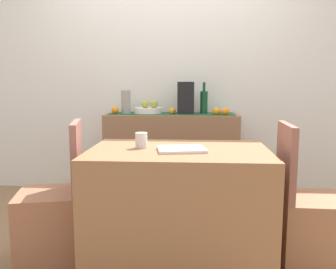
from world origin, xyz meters
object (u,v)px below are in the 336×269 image
at_px(sideboard_console, 172,155).
at_px(open_book, 182,149).
at_px(fruit_bowl, 148,110).
at_px(chair_by_corner, 310,226).
at_px(coffee_cup, 141,140).
at_px(chair_near_window, 53,219).
at_px(dining_table, 179,207).
at_px(coffee_maker, 186,98).
at_px(ceramic_vase, 126,102).
at_px(wine_bottle, 204,102).

height_order(sideboard_console, open_book, sideboard_console).
height_order(fruit_bowl, chair_by_corner, chair_by_corner).
xyz_separation_m(coffee_cup, chair_near_window, (-0.58, -0.03, -0.52)).
distance_m(dining_table, chair_by_corner, 0.82).
xyz_separation_m(coffee_maker, open_book, (0.00, -1.42, -0.24)).
xyz_separation_m(fruit_bowl, chair_by_corner, (1.17, -1.37, -0.60)).
bearing_deg(ceramic_vase, chair_by_corner, -44.62).
bearing_deg(dining_table, open_book, -70.43).
distance_m(fruit_bowl, chair_near_window, 1.56).
relative_size(fruit_bowl, coffee_cup, 2.86).
bearing_deg(chair_near_window, chair_by_corner, -0.11).
distance_m(ceramic_vase, chair_by_corner, 2.07).
bearing_deg(coffee_maker, coffee_cup, -100.65).
xyz_separation_m(dining_table, open_book, (0.02, -0.05, 0.38)).
relative_size(ceramic_vase, chair_by_corner, 0.26).
bearing_deg(chair_by_corner, coffee_maker, 120.15).
relative_size(wine_bottle, chair_near_window, 0.34).
distance_m(sideboard_console, chair_by_corner, 1.67).
relative_size(sideboard_console, wine_bottle, 4.19).
relative_size(ceramic_vase, open_book, 0.82).
xyz_separation_m(coffee_maker, dining_table, (-0.02, -1.37, -0.62)).
relative_size(coffee_maker, open_book, 1.12).
distance_m(open_book, chair_near_window, 0.96).
relative_size(dining_table, chair_by_corner, 1.22).
height_order(wine_bottle, coffee_cup, wine_bottle).
height_order(open_book, chair_by_corner, chair_by_corner).
bearing_deg(chair_by_corner, dining_table, -179.96).
relative_size(sideboard_console, coffee_cup, 13.57).
height_order(dining_table, open_book, open_book).
distance_m(sideboard_console, coffee_maker, 0.59).
height_order(wine_bottle, open_book, wine_bottle).
height_order(coffee_maker, coffee_cup, coffee_maker).
relative_size(wine_bottle, ceramic_vase, 1.34).
distance_m(wine_bottle, chair_near_window, 1.83).
distance_m(wine_bottle, chair_by_corner, 1.65).
bearing_deg(coffee_cup, open_book, -17.94).
xyz_separation_m(dining_table, coffee_cup, (-0.24, 0.03, 0.42)).
bearing_deg(sideboard_console, chair_near_window, -116.87).
distance_m(chair_near_window, chair_by_corner, 1.63).
distance_m(dining_table, open_book, 0.38).
bearing_deg(coffee_maker, chair_by_corner, -59.85).
bearing_deg(wine_bottle, fruit_bowl, 180.00).
bearing_deg(coffee_cup, dining_table, -7.25).
bearing_deg(wine_bottle, ceramic_vase, 180.00).
distance_m(ceramic_vase, chair_near_window, 1.55).
xyz_separation_m(coffee_maker, chair_by_corner, (0.80, -1.37, -0.73)).
bearing_deg(wine_bottle, chair_near_window, -126.36).
distance_m(coffee_cup, chair_near_window, 0.78).
distance_m(sideboard_console, coffee_cup, 1.40).
height_order(coffee_maker, open_book, coffee_maker).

